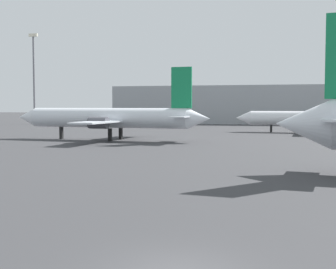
# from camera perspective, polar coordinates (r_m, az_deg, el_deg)

# --- Properties ---
(airplane_on_taxiway) EXTENTS (30.10, 20.58, 10.13)m
(airplane_on_taxiway) POSITION_cam_1_polar(r_m,az_deg,el_deg) (66.42, -7.17, 2.05)
(airplane_on_taxiway) COLOR silver
(airplane_on_taxiway) RESTS_ON ground_plane
(airplane_distant) EXTENTS (26.67, 20.63, 7.72)m
(airplane_distant) POSITION_cam_1_polar(r_m,az_deg,el_deg) (87.68, 17.12, 1.90)
(airplane_distant) COLOR white
(airplane_distant) RESTS_ON ground_plane
(light_mast_left) EXTENTS (2.40, 0.50, 23.93)m
(light_mast_left) POSITION_cam_1_polar(r_m,az_deg,el_deg) (128.45, -16.20, 7.15)
(light_mast_left) COLOR slate
(light_mast_left) RESTS_ON ground_plane
(terminal_building) EXTENTS (85.43, 23.68, 10.36)m
(terminal_building) POSITION_cam_1_polar(r_m,az_deg,el_deg) (134.69, 12.30, 3.59)
(terminal_building) COLOR #999EA3
(terminal_building) RESTS_ON ground_plane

